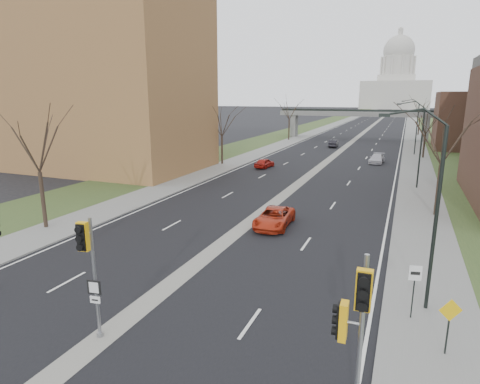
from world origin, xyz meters
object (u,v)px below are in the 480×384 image
Objects in this scene: signal_pole_right at (355,317)px; car_right_mid at (377,159)px; signal_pole_median at (89,258)px; car_right_near at (274,217)px; car_left_near at (264,163)px; warning_sign at (449,319)px; speed_limit_sign at (414,282)px; car_left_far at (334,143)px.

signal_pole_right reaches higher than car_right_mid.
signal_pole_right is at bearing -10.84° from signal_pole_median.
signal_pole_median is 16.43m from car_right_near.
car_right_mid is (13.50, 9.62, 0.00)m from car_left_near.
signal_pole_right is 2.37× the size of warning_sign.
car_right_near is (-7.47, 16.40, -2.70)m from signal_pole_right.
speed_limit_sign is 0.53× the size of car_right_mid.
speed_limit_sign is 2.46m from warning_sign.
signal_pole_median is 2.25× the size of warning_sign.
car_left_near is at bearing 110.80° from signal_pole_right.
signal_pole_median is at bearing -93.92° from car_right_mid.
speed_limit_sign is 0.58× the size of car_left_far.
warning_sign is 0.58× the size of car_left_near.
signal_pole_right is 49.24m from car_right_mid.
car_right_mid is at bearing 82.30° from speed_limit_sign.
speed_limit_sign reaches higher than warning_sign.
signal_pole_right is at bearing 97.26° from car_left_far.
speed_limit_sign reaches higher than car_left_far.
car_left_far is at bearing 79.54° from warning_sign.
car_left_near is at bearing 77.01° from car_left_far.
signal_pole_median is 49.32m from car_right_mid.
warning_sign is 45.02m from car_right_mid.
speed_limit_sign is (1.72, 6.59, -1.63)m from signal_pole_right.
warning_sign is at bearing -75.74° from speed_limit_sign.
signal_pole_right is 1.06× the size of car_right_near.
signal_pole_right is at bearing -82.74° from car_right_mid.
car_right_near reaches higher than car_left_near.
signal_pole_median is 65.09m from car_left_far.
signal_pole_median reaches higher than car_right_near.
signal_pole_right reaches higher than car_left_near.
warning_sign is 62.59m from car_left_far.
car_right_near is at bearing 117.61° from car_left_near.
warning_sign reaches higher than car_left_far.
signal_pole_right is 42.74m from car_left_near.
car_left_near is (-17.89, 32.88, -1.10)m from speed_limit_sign.
car_left_far reaches higher than car_left_near.
signal_pole_median is 13.02m from speed_limit_sign.
signal_pole_right is 1.26× the size of car_left_far.
signal_pole_median reaches higher than car_left_far.
car_right_near is at bearing 113.00° from signal_pole_right.
car_left_near is at bearing 104.95° from speed_limit_sign.
warning_sign is (1.15, -2.17, -0.21)m from speed_limit_sign.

